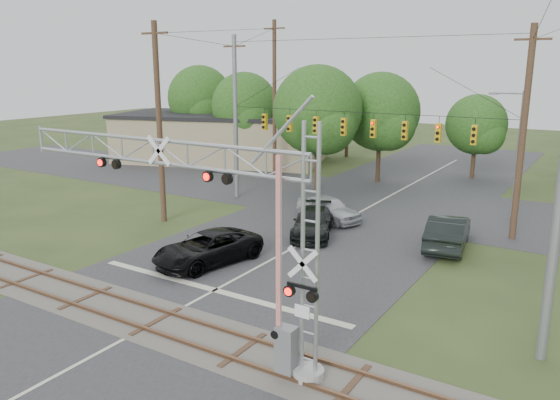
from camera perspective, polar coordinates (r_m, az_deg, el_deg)
The scene contains 14 objects.
ground at distance 20.29m, azimuth -16.86°, elevation -14.27°, with size 160.00×160.00×0.00m, color #2D3C1C.
road_main at distance 27.22m, azimuth -0.86°, elevation -6.27°, with size 14.00×90.00×0.02m, color #28282A.
road_cross at distance 39.22m, azimuth 10.29°, elevation -0.21°, with size 90.00×12.00×0.02m, color #28282A.
railroad_track at distance 21.47m, azimuth -12.79°, elevation -12.28°, with size 90.00×3.20×0.17m.
crossing_gantry at distance 17.61m, azimuth -7.50°, elevation -0.84°, with size 12.70×1.01×7.89m.
traffic_signal_span at distance 34.26m, azimuth 9.52°, elevation 7.54°, with size 19.34×0.36×11.50m.
pickup_black at distance 26.78m, azimuth -7.57°, elevation -5.00°, with size 2.57×5.57×1.55m, color black.
car_dark at distance 30.97m, azimuth 3.43°, elevation -2.35°, with size 2.10×5.16×1.50m, color black.
sedan_silver at distance 33.94m, azimuth 5.10°, elevation -0.89°, with size 1.84×4.57×1.56m, color #A6A8AE.
suv_dark at distance 30.11m, azimuth 17.14°, elevation -3.16°, with size 1.88×5.39×1.78m, color black.
commercial_building at distance 55.96m, azimuth -6.09°, elevation 6.57°, with size 22.53×16.01×4.77m.
streetlight at distance 36.92m, azimuth 23.40°, elevation 5.01°, with size 2.11×0.22×7.93m.
utility_poles at distance 35.43m, azimuth 14.82°, elevation 8.85°, with size 25.87×29.13×14.46m.
treeline at distance 47.22m, azimuth 12.61°, elevation 9.03°, with size 56.55×27.76×10.01m.
Camera 1 is at (13.89, -11.47, 9.34)m, focal length 35.00 mm.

